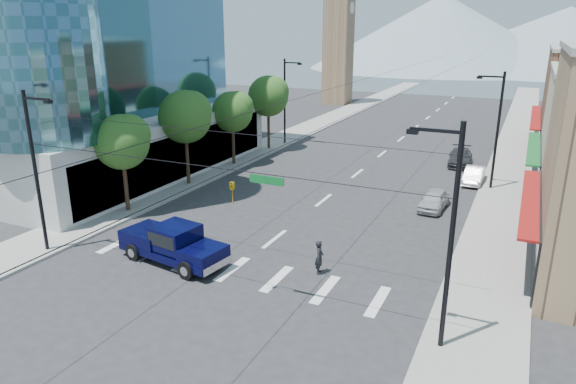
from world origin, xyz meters
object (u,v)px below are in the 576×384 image
parked_car_near (434,200)px  parked_car_far (460,157)px  pickup_truck (173,243)px  parked_car_mid (474,175)px  pedestrian (319,257)px

parked_car_near → parked_car_far: parked_car_far is taller
pickup_truck → parked_car_mid: (12.92, 22.29, -0.45)m
parked_car_far → parked_car_mid: bearing=-77.5°
pedestrian → parked_car_far: bearing=-23.7°
pedestrian → parked_car_far: pedestrian is taller
pickup_truck → pedestrian: size_ratio=3.65×
parked_car_mid → parked_car_far: 5.90m
parked_car_near → pedestrian: bearing=-102.1°
parked_car_near → pickup_truck: bearing=-123.6°
pickup_truck → parked_car_far: size_ratio=1.31×
parked_car_near → parked_car_mid: parked_car_near is taller
pedestrian → parked_car_near: (3.54, 12.48, -0.23)m
parked_car_far → pickup_truck: bearing=-117.0°
parked_car_near → parked_car_mid: bearing=80.6°
pedestrian → parked_car_near: pedestrian is taller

